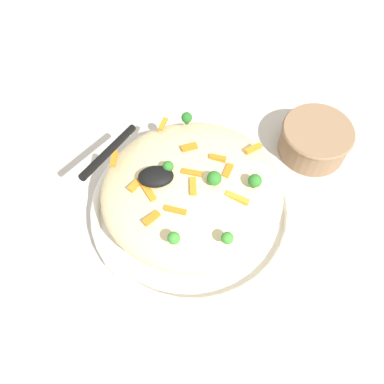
{
  "coord_description": "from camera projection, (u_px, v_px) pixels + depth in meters",
  "views": [
    {
      "loc": [
        -0.03,
        -0.34,
        0.65
      ],
      "look_at": [
        0.0,
        0.0,
        0.08
      ],
      "focal_mm": 37.24,
      "sensor_mm": 36.0,
      "label": 1
    }
  ],
  "objects": [
    {
      "name": "serving_bowl",
      "position": [
        192.0,
        208.0,
        0.71
      ],
      "size": [
        0.36,
        0.36,
        0.04
      ],
      "color": "white",
      "rests_on": "ground_plane"
    },
    {
      "name": "carrot_piece_9",
      "position": [
        254.0,
        148.0,
        0.66
      ],
      "size": [
        0.03,
        0.02,
        0.01
      ],
      "primitive_type": "cube",
      "rotation": [
        0.0,
        0.0,
        3.58
      ],
      "color": "orange",
      "rests_on": "pasta_mound"
    },
    {
      "name": "serving_spoon",
      "position": [
        139.0,
        166.0,
        0.61
      ],
      "size": [
        0.13,
        0.14,
        0.07
      ],
      "color": "black",
      "rests_on": "pasta_mound"
    },
    {
      "name": "broccoli_floret_1",
      "position": [
        255.0,
        181.0,
        0.61
      ],
      "size": [
        0.02,
        0.02,
        0.03
      ],
      "color": "#296820",
      "rests_on": "pasta_mound"
    },
    {
      "name": "carrot_piece_4",
      "position": [
        114.0,
        159.0,
        0.65
      ],
      "size": [
        0.01,
        0.03,
        0.01
      ],
      "primitive_type": "cube",
      "rotation": [
        0.0,
        0.0,
        4.56
      ],
      "color": "orange",
      "rests_on": "pasta_mound"
    },
    {
      "name": "carrot_piece_7",
      "position": [
        151.0,
        218.0,
        0.59
      ],
      "size": [
        0.03,
        0.03,
        0.01
      ],
      "primitive_type": "cube",
      "rotation": [
        0.0,
        0.0,
        0.67
      ],
      "color": "orange",
      "rests_on": "pasta_mound"
    },
    {
      "name": "carrot_piece_12",
      "position": [
        175.0,
        210.0,
        0.6
      ],
      "size": [
        0.04,
        0.02,
        0.01
      ],
      "primitive_type": "cube",
      "rotation": [
        0.0,
        0.0,
        5.94
      ],
      "color": "orange",
      "rests_on": "pasta_mound"
    },
    {
      "name": "carrot_piece_11",
      "position": [
        163.0,
        124.0,
        0.68
      ],
      "size": [
        0.02,
        0.03,
        0.01
      ],
      "primitive_type": "cube",
      "rotation": [
        0.0,
        0.0,
        4.29
      ],
      "color": "orange",
      "rests_on": "pasta_mound"
    },
    {
      "name": "carrot_piece_8",
      "position": [
        190.0,
        147.0,
        0.65
      ],
      "size": [
        0.03,
        0.02,
        0.01
      ],
      "primitive_type": "cube",
      "rotation": [
        0.0,
        0.0,
        0.23
      ],
      "color": "orange",
      "rests_on": "pasta_mound"
    },
    {
      "name": "pasta_mound",
      "position": [
        192.0,
        191.0,
        0.66
      ],
      "size": [
        0.3,
        0.29,
        0.1
      ],
      "primitive_type": "ellipsoid",
      "color": "beige",
      "rests_on": "serving_bowl"
    },
    {
      "name": "carrot_piece_0",
      "position": [
        139.0,
        184.0,
        0.62
      ],
      "size": [
        0.04,
        0.04,
        0.01
      ],
      "primitive_type": "cube",
      "rotation": [
        0.0,
        0.0,
        0.82
      ],
      "color": "orange",
      "rests_on": "pasta_mound"
    },
    {
      "name": "broccoli_floret_5",
      "position": [
        214.0,
        178.0,
        0.61
      ],
      "size": [
        0.02,
        0.02,
        0.03
      ],
      "color": "#296820",
      "rests_on": "pasta_mound"
    },
    {
      "name": "companion_bowl",
      "position": [
        315.0,
        139.0,
        0.77
      ],
      "size": [
        0.14,
        0.14,
        0.06
      ],
      "color": "#8C6B4C",
      "rests_on": "ground_plane"
    },
    {
      "name": "broccoli_floret_3",
      "position": [
        168.0,
        167.0,
        0.62
      ],
      "size": [
        0.02,
        0.02,
        0.02
      ],
      "color": "#296820",
      "rests_on": "pasta_mound"
    },
    {
      "name": "carrot_piece_3",
      "position": [
        194.0,
        186.0,
        0.61
      ],
      "size": [
        0.01,
        0.03,
        0.01
      ],
      "primitive_type": "cube",
      "rotation": [
        0.0,
        0.0,
        4.67
      ],
      "color": "orange",
      "rests_on": "pasta_mound"
    },
    {
      "name": "carrot_piece_10",
      "position": [
        218.0,
        158.0,
        0.64
      ],
      "size": [
        0.03,
        0.02,
        0.01
      ],
      "primitive_type": "cube",
      "rotation": [
        0.0,
        0.0,
        5.94
      ],
      "color": "orange",
      "rests_on": "pasta_mound"
    },
    {
      "name": "carrot_piece_5",
      "position": [
        190.0,
        173.0,
        0.63
      ],
      "size": [
        0.03,
        0.02,
        0.01
      ],
      "primitive_type": "cube",
      "rotation": [
        0.0,
        0.0,
        5.98
      ],
      "color": "orange",
      "rests_on": "pasta_mound"
    },
    {
      "name": "broccoli_floret_0",
      "position": [
        174.0,
        238.0,
        0.56
      ],
      "size": [
        0.02,
        0.02,
        0.02
      ],
      "color": "#377928",
      "rests_on": "pasta_mound"
    },
    {
      "name": "ground_plane",
      "position": [
        192.0,
        213.0,
        0.73
      ],
      "size": [
        2.4,
        2.4,
        0.0
      ],
      "primitive_type": "plane",
      "color": "beige"
    },
    {
      "name": "carrot_piece_1",
      "position": [
        228.0,
        171.0,
        0.63
      ],
      "size": [
        0.02,
        0.03,
        0.01
      ],
      "primitive_type": "cube",
      "rotation": [
        0.0,
        0.0,
        4.22
      ],
      "color": "orange",
      "rests_on": "pasta_mound"
    },
    {
      "name": "broccoli_floret_2",
      "position": [
        227.0,
        238.0,
        0.56
      ],
      "size": [
        0.02,
        0.02,
        0.02
      ],
      "color": "#377928",
      "rests_on": "pasta_mound"
    },
    {
      "name": "broccoli_floret_4",
      "position": [
        189.0,
        118.0,
        0.68
      ],
      "size": [
        0.02,
        0.02,
        0.02
      ],
      "color": "#205B1C",
      "rests_on": "pasta_mound"
    },
    {
      "name": "carrot_piece_2",
      "position": [
        237.0,
        198.0,
        0.61
      ],
      "size": [
        0.04,
        0.03,
        0.01
      ],
      "primitive_type": "cube",
      "rotation": [
        0.0,
        0.0,
        5.75
      ],
      "color": "orange",
      "rests_on": "pasta_mound"
    },
    {
      "name": "carrot_piece_6",
      "position": [
        148.0,
        191.0,
        0.61
      ],
      "size": [
        0.03,
        0.04,
        0.01
      ],
      "primitive_type": "cube",
      "rotation": [
        0.0,
        0.0,
        2.04
      ],
      "color": "orange",
      "rests_on": "pasta_mound"
    }
  ]
}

